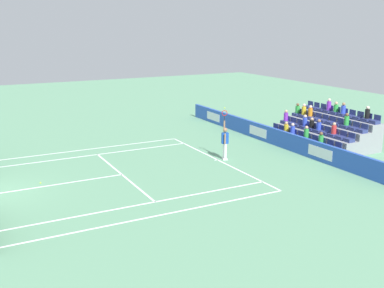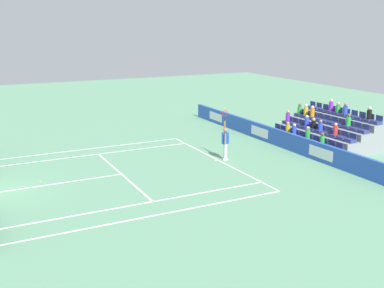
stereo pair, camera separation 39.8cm
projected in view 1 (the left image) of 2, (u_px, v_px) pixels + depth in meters
line_baseline at (218, 160)px, 25.28m from camera, size 10.97×0.10×0.01m
line_service at (122, 174)px, 22.80m from camera, size 8.23×0.10×0.01m
line_centre_service at (56, 185)px, 21.36m from camera, size 0.10×6.40×0.01m
line_singles_sideline_left at (90, 155)px, 26.12m from camera, size 0.10×11.89×0.01m
line_singles_sideline_right at (145, 204)px, 19.07m from camera, size 0.10×11.89×0.01m
line_doubles_sideline_left at (83, 150)px, 27.30m from camera, size 0.10×11.89×0.01m
line_doubles_sideline_right at (158, 215)px, 17.90m from camera, size 0.10×11.89×0.01m
line_centre_mark at (216, 160)px, 25.23m from camera, size 0.10×0.20×0.01m
sponsor_barrier at (288, 141)px, 27.31m from camera, size 22.73×0.22×1.02m
tennis_player at (225, 142)px, 25.14m from camera, size 0.51×0.43×2.85m
stadium_stand at (325, 133)px, 28.60m from camera, size 6.20×3.80×2.62m
loose_tennis_ball at (41, 183)px, 21.50m from camera, size 0.07×0.07×0.07m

